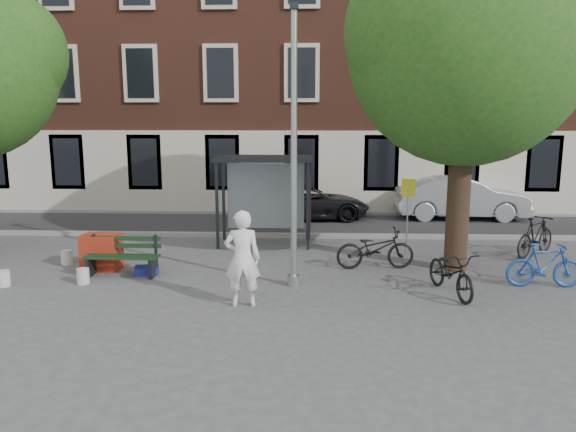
# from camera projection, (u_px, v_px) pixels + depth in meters

# --- Properties ---
(ground) EXTENTS (90.00, 90.00, 0.00)m
(ground) POSITION_uv_depth(u_px,v_px,m) (294.00, 285.00, 12.78)
(ground) COLOR #4C4C4F
(ground) RESTS_ON ground
(road) EXTENTS (40.00, 4.00, 0.01)m
(road) POSITION_uv_depth(u_px,v_px,m) (300.00, 225.00, 19.65)
(road) COLOR #28282B
(road) RESTS_ON ground
(curb_near) EXTENTS (40.00, 0.25, 0.12)m
(curb_near) POSITION_uv_depth(u_px,v_px,m) (299.00, 235.00, 17.68)
(curb_near) COLOR gray
(curb_near) RESTS_ON ground
(curb_far) EXTENTS (40.00, 0.25, 0.12)m
(curb_far) POSITION_uv_depth(u_px,v_px,m) (301.00, 213.00, 21.61)
(curb_far) COLOR gray
(curb_far) RESTS_ON ground
(building_row) EXTENTS (30.00, 8.00, 14.00)m
(building_row) POSITION_uv_depth(u_px,v_px,m) (304.00, 39.00, 24.27)
(building_row) COLOR brown
(building_row) RESTS_ON ground
(lamppost) EXTENTS (0.28, 0.35, 6.11)m
(lamppost) POSITION_uv_depth(u_px,v_px,m) (294.00, 163.00, 12.27)
(lamppost) COLOR #9EA0A3
(lamppost) RESTS_ON ground
(tree_right) EXTENTS (5.76, 5.60, 8.20)m
(tree_right) POSITION_uv_depth(u_px,v_px,m) (470.00, 36.00, 12.94)
(tree_right) COLOR black
(tree_right) RESTS_ON ground
(bus_shelter) EXTENTS (2.85, 1.45, 2.62)m
(bus_shelter) POSITION_uv_depth(u_px,v_px,m) (278.00, 180.00, 16.49)
(bus_shelter) COLOR #1E2328
(bus_shelter) RESTS_ON ground
(painter) EXTENTS (0.77, 0.55, 1.98)m
(painter) POSITION_uv_depth(u_px,v_px,m) (242.00, 258.00, 11.28)
(painter) COLOR white
(painter) RESTS_ON ground
(bench) EXTENTS (1.78, 0.61, 0.91)m
(bench) POSITION_uv_depth(u_px,v_px,m) (123.00, 258.00, 13.51)
(bench) COLOR #1E2328
(bench) RESTS_ON ground
(bike_a) EXTENTS (2.01, 0.87, 1.03)m
(bike_a) POSITION_uv_depth(u_px,v_px,m) (375.00, 249.00, 14.06)
(bike_a) COLOR black
(bike_a) RESTS_ON ground
(bike_b) EXTENTS (1.70, 0.50, 1.02)m
(bike_b) POSITION_uv_depth(u_px,v_px,m) (545.00, 265.00, 12.56)
(bike_b) COLOR #1B4397
(bike_b) RESTS_ON ground
(bike_c) EXTENTS (1.11, 2.00, 1.00)m
(bike_c) POSITION_uv_depth(u_px,v_px,m) (451.00, 272.00, 12.05)
(bike_c) COLOR black
(bike_c) RESTS_ON ground
(bike_d) EXTENTS (1.73, 1.61, 1.11)m
(bike_d) POSITION_uv_depth(u_px,v_px,m) (535.00, 236.00, 15.27)
(bike_d) COLOR black
(bike_d) RESTS_ON ground
(car_dark) EXTENTS (4.61, 2.56, 1.22)m
(car_dark) POSITION_uv_depth(u_px,v_px,m) (309.00, 202.00, 20.64)
(car_dark) COLOR black
(car_dark) RESTS_ON ground
(car_silver) EXTENTS (4.80, 1.71, 1.58)m
(car_silver) POSITION_uv_depth(u_px,v_px,m) (461.00, 198.00, 20.64)
(car_silver) COLOR #9D9FA4
(car_silver) RESTS_ON ground
(red_stand) EXTENTS (0.95, 0.68, 0.90)m
(red_stand) POSITION_uv_depth(u_px,v_px,m) (101.00, 252.00, 13.98)
(red_stand) COLOR #A02915
(red_stand) RESTS_ON ground
(blue_crate) EXTENTS (0.62, 0.50, 0.20)m
(blue_crate) POSITION_uv_depth(u_px,v_px,m) (146.00, 270.00, 13.64)
(blue_crate) COLOR navy
(blue_crate) RESTS_ON ground
(bucket_a) EXTENTS (0.30, 0.30, 0.36)m
(bucket_a) POSITION_uv_depth(u_px,v_px,m) (83.00, 276.00, 12.87)
(bucket_a) COLOR silver
(bucket_a) RESTS_ON ground
(bucket_b) EXTENTS (0.32, 0.32, 0.36)m
(bucket_b) POSITION_uv_depth(u_px,v_px,m) (67.00, 257.00, 14.55)
(bucket_b) COLOR silver
(bucket_b) RESTS_ON ground
(bucket_c) EXTENTS (0.30, 0.30, 0.36)m
(bucket_c) POSITION_uv_depth(u_px,v_px,m) (4.00, 278.00, 12.70)
(bucket_c) COLOR silver
(bucket_c) RESTS_ON ground
(notice_sign) EXTENTS (0.36, 0.10, 2.12)m
(notice_sign) POSITION_uv_depth(u_px,v_px,m) (408.00, 199.00, 15.14)
(notice_sign) COLOR #9EA0A3
(notice_sign) RESTS_ON ground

